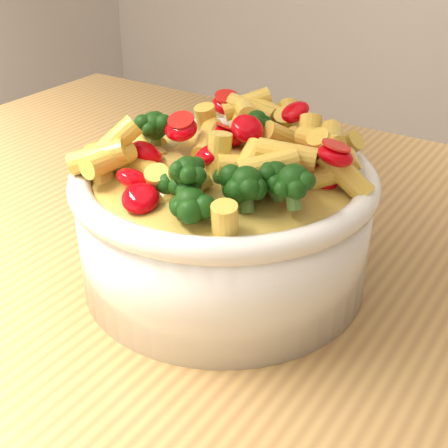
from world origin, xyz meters
The scene contains 3 objects.
table centered at (0.00, 0.00, 0.80)m, with size 1.20×0.80×0.90m.
serving_bowl centered at (-0.06, -0.02, 0.95)m, with size 0.25×0.25×0.11m.
pasta_salad centered at (-0.06, -0.02, 1.02)m, with size 0.19×0.19×0.04m.
Camera 1 is at (0.19, -0.39, 1.20)m, focal length 50.00 mm.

